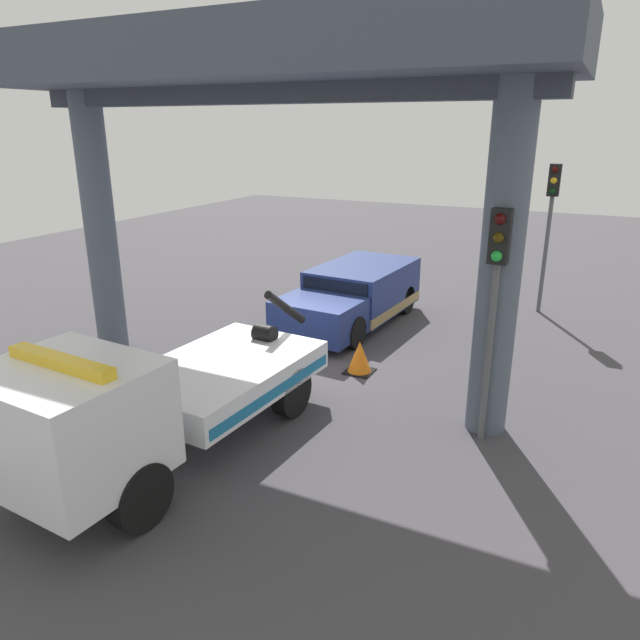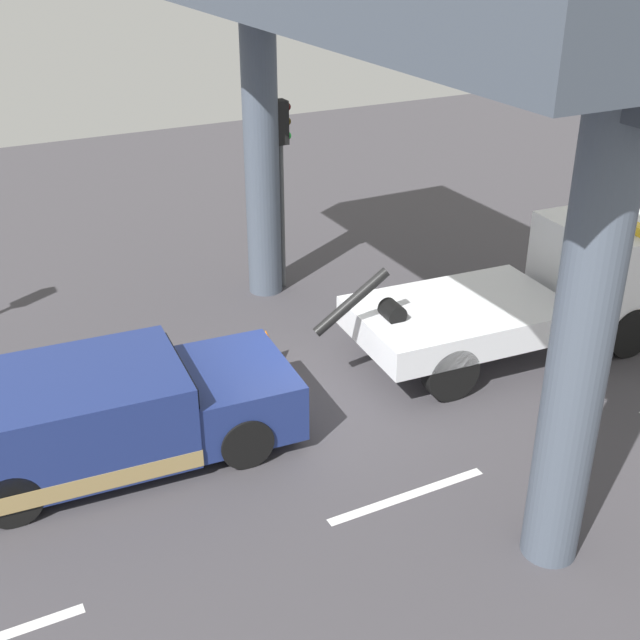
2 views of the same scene
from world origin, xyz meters
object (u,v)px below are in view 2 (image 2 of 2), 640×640
at_px(tow_truck_white, 546,287).
at_px(traffic_light_far, 281,154).
at_px(traffic_cone_orange, 266,349).
at_px(towed_van_green, 108,416).

relative_size(tow_truck_white, traffic_light_far, 1.76).
distance_m(tow_truck_white, traffic_cone_orange, 5.46).
height_order(towed_van_green, traffic_cone_orange, towed_van_green).
bearing_deg(towed_van_green, traffic_light_far, 42.52).
height_order(tow_truck_white, traffic_cone_orange, tow_truck_white).
bearing_deg(tow_truck_white, towed_van_green, 179.62).
relative_size(tow_truck_white, traffic_cone_orange, 9.77).
xyz_separation_m(tow_truck_white, towed_van_green, (-8.45, 0.06, -0.42)).
height_order(tow_truck_white, towed_van_green, tow_truck_white).
relative_size(towed_van_green, traffic_light_far, 1.28).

